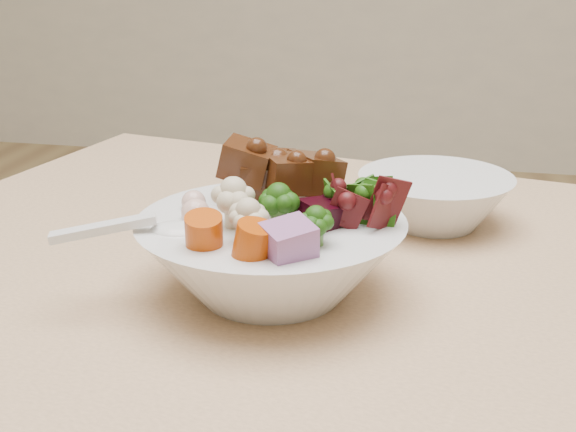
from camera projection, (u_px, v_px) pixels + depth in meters
The scene contains 3 objects.
food_bowl at pixel (274, 251), 0.68m from camera, with size 0.23×0.23×0.12m.
soup_spoon at pixel (157, 231), 0.65m from camera, with size 0.12×0.06×0.02m.
side_bowl at pixel (435, 200), 0.84m from camera, with size 0.16×0.16×0.05m, color silver, non-canonical shape.
Camera 1 is at (0.05, -0.72, 1.06)m, focal length 50.00 mm.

